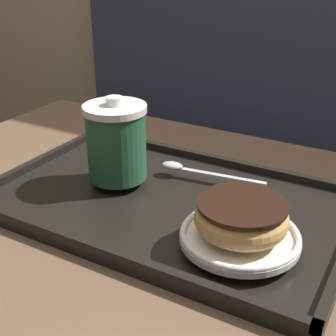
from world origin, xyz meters
name	(u,v)px	position (x,y,z in m)	size (l,w,h in m)	color
booth_bench	(272,191)	(-0.08, 0.87, 0.32)	(1.63, 0.44, 1.00)	#33384C
cafe_table	(167,286)	(0.00, 0.00, 0.57)	(0.98, 0.65, 0.72)	brown
serving_tray	(168,203)	(0.01, -0.01, 0.73)	(0.51, 0.32, 0.02)	black
coffee_cup_front	(116,141)	(-0.09, 0.00, 0.80)	(0.09, 0.09, 0.13)	#235638
plate_with_chocolate_donut	(240,236)	(0.14, -0.07, 0.75)	(0.15, 0.15, 0.01)	white
donut_chocolate_glazed	(241,217)	(0.14, -0.07, 0.78)	(0.11, 0.11, 0.04)	tan
spoon	(189,169)	(0.00, 0.07, 0.75)	(0.17, 0.04, 0.01)	silver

